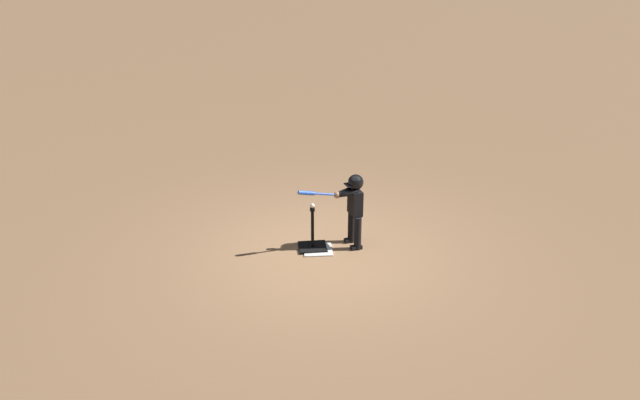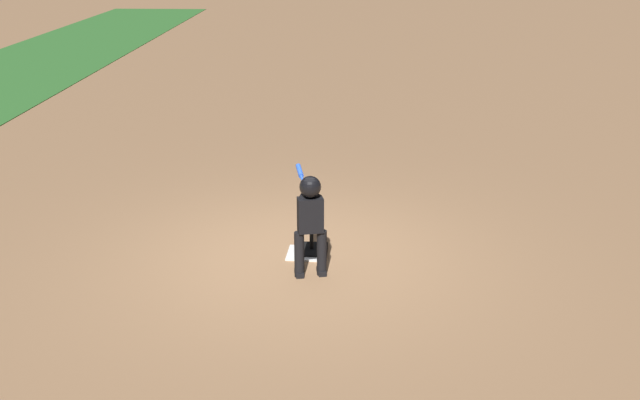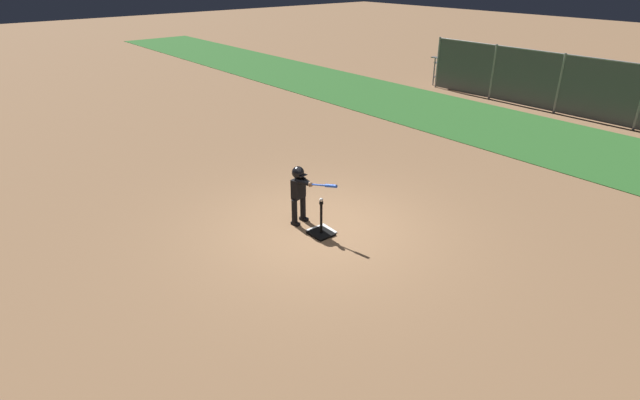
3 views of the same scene
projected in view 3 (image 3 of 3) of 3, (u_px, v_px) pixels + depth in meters
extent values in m
plane|color=#99704C|center=(322.00, 229.00, 9.70)|extent=(90.00, 90.00, 0.00)
cube|color=#33702D|center=(545.00, 139.00, 14.62)|extent=(56.00, 4.36, 0.02)
cylinder|color=#9E9EA3|center=(438.00, 63.00, 20.33)|extent=(0.08, 0.08, 2.00)
cylinder|color=#9E9EA3|center=(493.00, 72.00, 18.55)|extent=(0.08, 0.08, 2.00)
cylinder|color=#9E9EA3|center=(559.00, 84.00, 16.78)|extent=(0.08, 0.08, 2.00)
cube|color=#565B60|center=(598.00, 90.00, 15.89)|extent=(12.77, 0.02, 1.92)
cylinder|color=#9E9EA3|center=(606.00, 60.00, 15.48)|extent=(12.77, 0.04, 0.04)
cube|color=white|center=(321.00, 231.00, 9.59)|extent=(0.46, 0.46, 0.02)
cube|color=black|center=(321.00, 233.00, 9.49)|extent=(0.43, 0.39, 0.04)
cylinder|color=black|center=(321.00, 218.00, 9.35)|extent=(0.05, 0.05, 0.60)
cylinder|color=black|center=(321.00, 203.00, 9.21)|extent=(0.08, 0.08, 0.05)
cylinder|color=black|center=(303.00, 208.00, 9.92)|extent=(0.13, 0.13, 0.54)
cube|color=black|center=(304.00, 219.00, 10.01)|extent=(0.20, 0.13, 0.06)
cylinder|color=black|center=(295.00, 212.00, 9.74)|extent=(0.13, 0.13, 0.54)
cube|color=black|center=(296.00, 224.00, 9.83)|extent=(0.20, 0.13, 0.06)
cube|color=black|center=(298.00, 188.00, 9.63)|extent=(0.21, 0.31, 0.40)
sphere|color=#936B4C|center=(298.00, 173.00, 9.49)|extent=(0.21, 0.21, 0.21)
sphere|color=black|center=(298.00, 172.00, 9.48)|extent=(0.24, 0.24, 0.24)
cube|color=black|center=(302.00, 175.00, 9.44)|extent=(0.16, 0.20, 0.01)
cylinder|color=black|center=(306.00, 181.00, 9.50)|extent=(0.33, 0.11, 0.12)
cylinder|color=black|center=(303.00, 182.00, 9.43)|extent=(0.32, 0.23, 0.12)
sphere|color=#936B4C|center=(310.00, 184.00, 9.39)|extent=(0.10, 0.10, 0.10)
cylinder|color=blue|center=(323.00, 185.00, 9.20)|extent=(0.59, 0.16, 0.15)
cylinder|color=blue|center=(331.00, 186.00, 9.08)|extent=(0.27, 0.12, 0.11)
cylinder|color=black|center=(309.00, 184.00, 9.40)|extent=(0.03, 0.05, 0.05)
sphere|color=white|center=(321.00, 200.00, 9.18)|extent=(0.07, 0.07, 0.07)
cube|color=gray|center=(496.00, 78.00, 21.06)|extent=(3.86, 0.49, 0.04)
cube|color=gray|center=(498.00, 83.00, 21.33)|extent=(3.86, 0.55, 0.04)
cube|color=gray|center=(489.00, 73.00, 20.52)|extent=(3.86, 0.49, 0.04)
cube|color=gray|center=(491.00, 78.00, 20.79)|extent=(3.86, 0.55, 0.04)
cube|color=gray|center=(481.00, 68.00, 19.98)|extent=(3.86, 0.49, 0.04)
cube|color=gray|center=(484.00, 74.00, 20.25)|extent=(3.86, 0.55, 0.04)
cube|color=gray|center=(474.00, 63.00, 19.45)|extent=(3.86, 0.49, 0.04)
cube|color=gray|center=(476.00, 69.00, 19.72)|extent=(3.86, 0.55, 0.04)
cylinder|color=gray|center=(539.00, 87.00, 20.12)|extent=(0.06, 0.06, 0.31)
cylinder|color=gray|center=(514.00, 85.00, 18.53)|extent=(0.06, 0.06, 1.16)
cylinder|color=gray|center=(529.00, 76.00, 19.17)|extent=(0.21, 2.27, 0.90)
cylinder|color=gray|center=(462.00, 74.00, 22.43)|extent=(0.06, 0.06, 0.31)
cylinder|color=gray|center=(434.00, 71.00, 20.84)|extent=(0.06, 0.06, 1.16)
cylinder|color=gray|center=(450.00, 64.00, 21.48)|extent=(0.21, 2.27, 0.90)
cylinder|color=gray|center=(631.00, 106.00, 17.38)|extent=(0.06, 0.06, 0.32)
cylinder|color=gray|center=(609.00, 103.00, 16.04)|extent=(0.06, 0.06, 1.22)
cylinder|color=gray|center=(624.00, 93.00, 16.54)|extent=(0.07, 2.04, 0.95)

